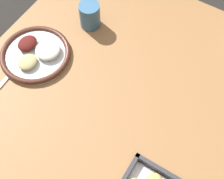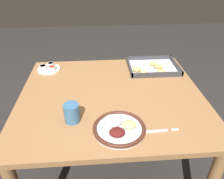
{
  "view_description": "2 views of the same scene",
  "coord_description": "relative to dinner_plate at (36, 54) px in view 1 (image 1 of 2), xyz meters",
  "views": [
    {
      "loc": [
        0.42,
        0.26,
        1.66
      ],
      "look_at": [
        0.0,
        0.0,
        0.78
      ],
      "focal_mm": 50.0,
      "sensor_mm": 36.0,
      "label": 1
    },
    {
      "loc": [
        -0.08,
        -1.07,
        1.46
      ],
      "look_at": [
        0.0,
        0.0,
        0.78
      ],
      "focal_mm": 35.0,
      "sensor_mm": 36.0,
      "label": 2
    }
  ],
  "objects": [
    {
      "name": "dinner_plate",
      "position": [
        0.0,
        0.0,
        0.0
      ],
      "size": [
        0.25,
        0.25,
        0.04
      ],
      "color": "silver",
      "rests_on": "dining_table"
    },
    {
      "name": "fork",
      "position": [
        0.16,
        -0.03,
        -0.01
      ],
      "size": [
        0.22,
        0.02,
        0.0
      ],
      "rotation": [
        0.0,
        0.0,
        0.04
      ],
      "color": "silver",
      "rests_on": "dining_table"
    },
    {
      "name": "drinking_cup",
      "position": [
        -0.22,
        0.08,
        0.04
      ],
      "size": [
        0.08,
        0.08,
        0.1
      ],
      "color": "#38668E",
      "rests_on": "dining_table"
    },
    {
      "name": "ground_plane",
      "position": [
        -0.01,
        0.31,
        -0.76
      ],
      "size": [
        8.0,
        8.0,
        0.0
      ],
      "primitive_type": "plane",
      "color": "#282623"
    },
    {
      "name": "dining_table",
      "position": [
        -0.01,
        0.31,
        -0.12
      ],
      "size": [
        1.07,
        0.95,
        0.75
      ],
      "color": "olive",
      "rests_on": "ground_plane"
    }
  ]
}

